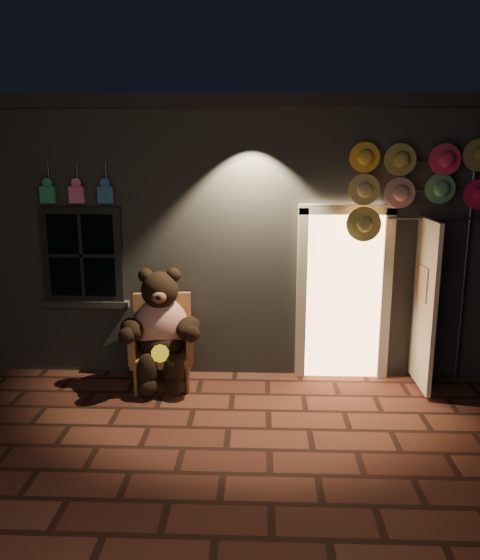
{
  "coord_description": "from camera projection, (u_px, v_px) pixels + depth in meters",
  "views": [
    {
      "loc": [
        0.31,
        -5.16,
        2.74
      ],
      "look_at": [
        0.08,
        1.0,
        1.35
      ],
      "focal_mm": 35.0,
      "sensor_mm": 36.0,
      "label": 1
    }
  ],
  "objects": [
    {
      "name": "teddy_bear",
      "position": [
        161.0,
        329.0,
        6.52
      ],
      "size": [
        1.04,
        0.86,
        1.44
      ],
      "rotation": [
        0.0,
        0.0,
        0.12
      ],
      "color": "#AC2712",
      "rests_on": "ground"
    },
    {
      "name": "shop_building",
      "position": [
        242.0,
        218.0,
        9.15
      ],
      "size": [
        7.3,
        5.95,
        3.51
      ],
      "color": "slate",
      "rests_on": "ground"
    },
    {
      "name": "hat_rack",
      "position": [
        417.0,
        184.0,
        6.28
      ],
      "size": [
        1.79,
        0.22,
        2.92
      ],
      "color": "#59595E",
      "rests_on": "ground"
    },
    {
      "name": "ground",
      "position": [
        229.0,
        428.0,
        5.65
      ],
      "size": [
        60.0,
        60.0,
        0.0
      ],
      "primitive_type": "plane",
      "color": "brown",
      "rests_on": "ground"
    },
    {
      "name": "wicker_armchair",
      "position": [
        162.0,
        340.0,
        6.7
      ],
      "size": [
        0.82,
        0.76,
        1.09
      ],
      "rotation": [
        0.0,
        0.0,
        0.12
      ],
      "color": "olive",
      "rests_on": "ground"
    }
  ]
}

